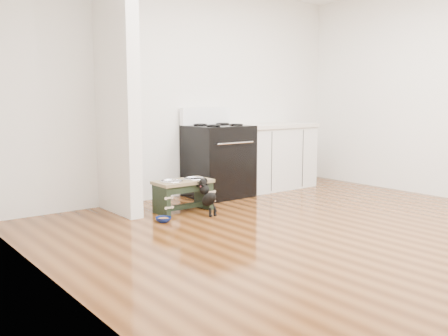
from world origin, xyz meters
TOP-DOWN VIEW (x-y plane):
  - ground at (0.00, 0.00)m, footprint 5.00×5.00m
  - room_shell at (0.00, 0.00)m, footprint 5.00×5.00m
  - partition_wall at (-1.18, 2.10)m, footprint 0.15×0.80m
  - oven_range at (0.25, 2.16)m, footprint 0.76×0.69m
  - cabinet_run at (1.23, 2.18)m, footprint 1.24×0.64m
  - dog_feeder at (-0.59, 1.70)m, footprint 0.65×0.35m
  - puppy at (-0.47, 1.41)m, footprint 0.11×0.33m
  - floor_bowl at (-1.02, 1.42)m, footprint 0.21×0.21m

SIDE VIEW (x-z plane):
  - ground at x=0.00m, z-range 0.00..0.00m
  - floor_bowl at x=-1.02m, z-range 0.00..0.05m
  - puppy at x=-0.47m, z-range 0.02..0.41m
  - dog_feeder at x=-0.59m, z-range 0.07..0.44m
  - cabinet_run at x=1.23m, z-range 0.00..0.91m
  - oven_range at x=0.25m, z-range -0.09..1.05m
  - partition_wall at x=-1.18m, z-range 0.00..2.70m
  - room_shell at x=0.00m, z-range -0.88..4.12m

